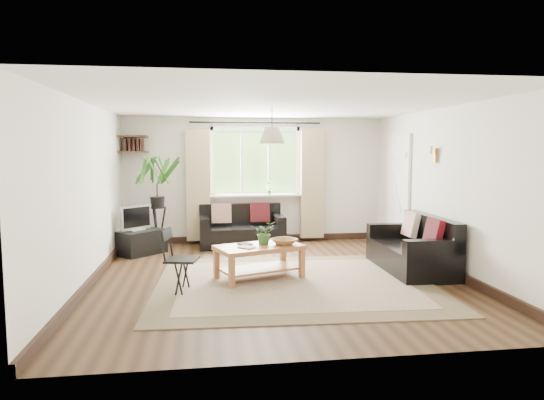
{
  "coord_description": "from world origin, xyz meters",
  "views": [
    {
      "loc": [
        -0.97,
        -6.6,
        1.77
      ],
      "look_at": [
        0.0,
        0.4,
        1.05
      ],
      "focal_mm": 32.0,
      "sensor_mm": 36.0,
      "label": 1
    }
  ],
  "objects": [
    {
      "name": "table_plant",
      "position": [
        -0.16,
        0.01,
        0.63
      ],
      "size": [
        0.37,
        0.35,
        0.32
      ],
      "primitive_type": "imported",
      "rotation": [
        0.0,
        0.0,
        0.44
      ],
      "color": "#2F5B24",
      "rests_on": "coffee_table"
    },
    {
      "name": "corner_shelf",
      "position": [
        -2.25,
        2.5,
        1.89
      ],
      "size": [
        0.5,
        0.5,
        0.34
      ],
      "primitive_type": null,
      "color": "black",
      "rests_on": "wall_back"
    },
    {
      "name": "book_b",
      "position": [
        -0.5,
        -0.03,
        0.48
      ],
      "size": [
        0.23,
        0.26,
        0.02
      ],
      "primitive_type": "imported",
      "rotation": [
        0.0,
        0.0,
        0.41
      ],
      "color": "brown",
      "rests_on": "coffee_table"
    },
    {
      "name": "folding_chair",
      "position": [
        -1.27,
        -0.56,
        0.4
      ],
      "size": [
        0.49,
        0.49,
        0.8
      ],
      "primitive_type": null,
      "rotation": [
        0.0,
        0.0,
        1.36
      ],
      "color": "black",
      "rests_on": "floor"
    },
    {
      "name": "tv",
      "position": [
        -2.14,
        1.81,
        0.64
      ],
      "size": [
        0.56,
        0.55,
        0.45
      ],
      "primitive_type": null,
      "rotation": [
        0.0,
        0.0,
        0.77
      ],
      "color": "#A5A5AA",
      "rests_on": "tv_stand"
    },
    {
      "name": "tv_stand",
      "position": [
        -2.06,
        1.81,
        0.21
      ],
      "size": [
        0.85,
        0.85,
        0.41
      ],
      "primitive_type": "cube",
      "rotation": [
        0.0,
        0.0,
        0.77
      ],
      "color": "black",
      "rests_on": "floor"
    },
    {
      "name": "pendant_lamp",
      "position": [
        0.0,
        0.4,
        2.05
      ],
      "size": [
        0.36,
        0.36,
        0.54
      ],
      "primitive_type": null,
      "color": "beige",
      "rests_on": "ceiling"
    },
    {
      "name": "wall_back",
      "position": [
        0.0,
        2.75,
        1.2
      ],
      "size": [
        5.0,
        0.02,
        2.4
      ],
      "primitive_type": "cube",
      "color": "silver",
      "rests_on": "floor"
    },
    {
      "name": "rug",
      "position": [
        0.2,
        -0.36,
        0.01
      ],
      "size": [
        3.77,
        3.28,
        0.02
      ],
      "primitive_type": "cube",
      "rotation": [
        0.0,
        0.0,
        -0.04
      ],
      "color": "beige",
      "rests_on": "floor"
    },
    {
      "name": "palm_stand",
      "position": [
        -1.81,
        2.17,
        0.84
      ],
      "size": [
        0.76,
        0.76,
        1.68
      ],
      "primitive_type": null,
      "rotation": [
        0.0,
        0.0,
        -0.19
      ],
      "color": "black",
      "rests_on": "floor"
    },
    {
      "name": "sill_plant",
      "position": [
        0.25,
        2.63,
        1.06
      ],
      "size": [
        0.14,
        0.1,
        0.27
      ],
      "primitive_type": "imported",
      "color": "#2D6023",
      "rests_on": "window"
    },
    {
      "name": "coffee_table",
      "position": [
        -0.24,
        -0.07,
        0.24
      ],
      "size": [
        1.3,
        0.99,
        0.47
      ],
      "primitive_type": null,
      "rotation": [
        0.0,
        0.0,
        0.35
      ],
      "color": "brown",
      "rests_on": "floor"
    },
    {
      "name": "door",
      "position": [
        2.47,
        1.7,
        1.0
      ],
      "size": [
        0.06,
        0.96,
        2.06
      ],
      "primitive_type": "cube",
      "color": "silver",
      "rests_on": "wall_right"
    },
    {
      "name": "wall_right",
      "position": [
        2.5,
        0.0,
        1.2
      ],
      "size": [
        0.02,
        5.5,
        2.4
      ],
      "primitive_type": "cube",
      "color": "silver",
      "rests_on": "floor"
    },
    {
      "name": "floor",
      "position": [
        0.0,
        0.0,
        0.0
      ],
      "size": [
        5.5,
        5.5,
        0.0
      ],
      "primitive_type": "plane",
      "color": "black",
      "rests_on": "ground"
    },
    {
      "name": "book_a",
      "position": [
        -0.48,
        -0.27,
        0.48
      ],
      "size": [
        0.27,
        0.27,
        0.02
      ],
      "primitive_type": "imported",
      "rotation": [
        0.0,
        0.0,
        0.77
      ],
      "color": "white",
      "rests_on": "coffee_table"
    },
    {
      "name": "wall_front",
      "position": [
        0.0,
        -2.75,
        1.2
      ],
      "size": [
        5.0,
        0.02,
        2.4
      ],
      "primitive_type": "cube",
      "color": "silver",
      "rests_on": "floor"
    },
    {
      "name": "sofa_back",
      "position": [
        -0.3,
        2.3,
        0.37
      ],
      "size": [
        1.57,
        0.82,
        0.73
      ],
      "primitive_type": null,
      "rotation": [
        0.0,
        0.0,
        0.03
      ],
      "color": "black",
      "rests_on": "floor"
    },
    {
      "name": "ceiling",
      "position": [
        0.0,
        0.0,
        2.4
      ],
      "size": [
        5.5,
        5.5,
        0.0
      ],
      "primitive_type": "plane",
      "rotation": [
        3.14,
        0.0,
        0.0
      ],
      "color": "white",
      "rests_on": "floor"
    },
    {
      "name": "wall_sconce",
      "position": [
        2.43,
        0.3,
        1.74
      ],
      "size": [
        0.12,
        0.12,
        0.28
      ],
      "primitive_type": null,
      "color": "beige",
      "rests_on": "wall_right"
    },
    {
      "name": "sofa_right",
      "position": [
        2.03,
        0.1,
        0.38
      ],
      "size": [
        1.64,
        0.83,
        0.77
      ],
      "primitive_type": null,
      "rotation": [
        0.0,
        0.0,
        -1.58
      ],
      "color": "black",
      "rests_on": "floor"
    },
    {
      "name": "window",
      "position": [
        0.0,
        2.71,
        1.55
      ],
      "size": [
        2.5,
        0.16,
        2.16
      ],
      "primitive_type": null,
      "color": "white",
      "rests_on": "wall_back"
    },
    {
      "name": "bowl",
      "position": [
        0.11,
        -0.05,
        0.51
      ],
      "size": [
        0.46,
        0.46,
        0.08
      ],
      "primitive_type": "imported",
      "rotation": [
        0.0,
        0.0,
        0.51
      ],
      "color": "olive",
      "rests_on": "coffee_table"
    },
    {
      "name": "wall_left",
      "position": [
        -2.5,
        0.0,
        1.2
      ],
      "size": [
        0.02,
        5.5,
        2.4
      ],
      "primitive_type": "cube",
      "color": "silver",
      "rests_on": "floor"
    }
  ]
}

